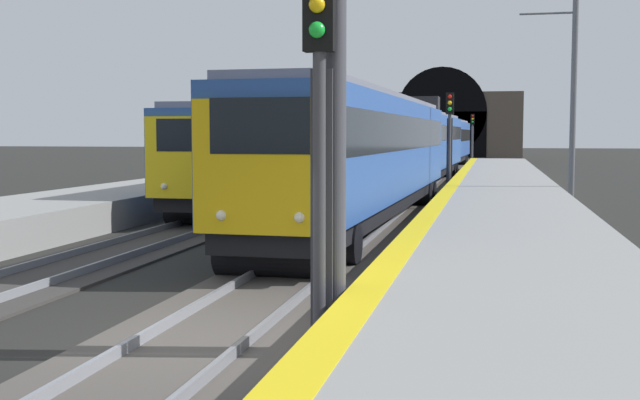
% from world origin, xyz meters
% --- Properties ---
extents(ground_plane, '(320.00, 320.00, 0.00)m').
position_xyz_m(ground_plane, '(0.00, 0.00, 0.00)').
color(ground_plane, black).
extents(platform_right, '(112.00, 4.24, 0.91)m').
position_xyz_m(platform_right, '(0.00, -4.21, 0.46)').
color(platform_right, gray).
rests_on(platform_right, ground_plane).
extents(platform_right_edge_strip, '(112.00, 0.50, 0.01)m').
position_xyz_m(platform_right_edge_strip, '(0.00, -2.34, 0.92)').
color(platform_right_edge_strip, yellow).
rests_on(platform_right_edge_strip, platform_right).
extents(track_main_line, '(160.00, 3.05, 0.21)m').
position_xyz_m(track_main_line, '(0.00, 0.00, 0.04)').
color(track_main_line, '#4C4742').
rests_on(track_main_line, ground_plane).
extents(train_main_approaching, '(63.31, 3.35, 4.98)m').
position_xyz_m(train_main_approaching, '(35.62, 0.00, 2.35)').
color(train_main_approaching, '#264C99').
rests_on(train_main_approaching, ground_plane).
extents(train_adjacent_platform, '(58.88, 3.05, 4.74)m').
position_xyz_m(train_adjacent_platform, '(41.43, 4.88, 2.22)').
color(train_adjacent_platform, '#264C99').
rests_on(train_adjacent_platform, ground_plane).
extents(railway_signal_near, '(0.39, 0.38, 4.92)m').
position_xyz_m(railway_signal_near, '(-0.28, -1.76, 2.99)').
color(railway_signal_near, '#38383D').
rests_on(railway_signal_near, ground_plane).
extents(railway_signal_mid, '(0.39, 0.38, 4.88)m').
position_xyz_m(railway_signal_mid, '(29.58, -1.76, 2.97)').
color(railway_signal_mid, '#38383D').
rests_on(railway_signal_mid, ground_plane).
extents(railway_signal_far, '(0.39, 0.38, 4.90)m').
position_xyz_m(railway_signal_far, '(72.57, -1.76, 2.98)').
color(railway_signal_far, '#4C4C54').
rests_on(railway_signal_far, ground_plane).
extents(tunnel_portal, '(2.95, 19.55, 11.10)m').
position_xyz_m(tunnel_portal, '(90.82, 2.44, 4.05)').
color(tunnel_portal, '#51473D').
rests_on(tunnel_portal, ground_plane).
extents(catenary_mast_near, '(0.22, 2.12, 7.93)m').
position_xyz_m(catenary_mast_near, '(21.18, -6.70, 4.07)').
color(catenary_mast_near, '#595B60').
rests_on(catenary_mast_near, ground_plane).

